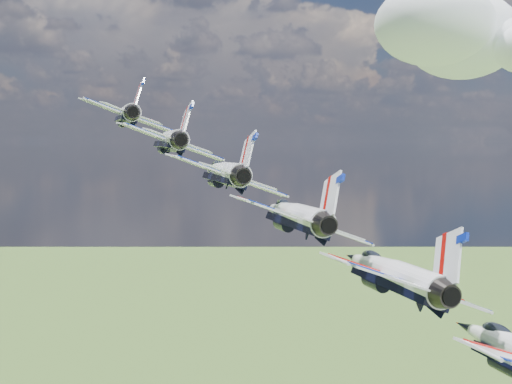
% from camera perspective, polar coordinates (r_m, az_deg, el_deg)
% --- Properties ---
extents(cloud_far, '(58.31, 45.81, 22.91)m').
position_cam_1_polar(cloud_far, '(260.61, 17.12, 11.73)').
color(cloud_far, white).
extents(jet_0, '(18.45, 20.85, 8.84)m').
position_cam_1_polar(jet_0, '(92.89, -10.30, 6.11)').
color(jet_0, silver).
extents(jet_1, '(18.45, 20.85, 8.84)m').
position_cam_1_polar(jet_1, '(82.04, -6.96, 4.15)').
color(jet_1, silver).
extents(jet_2, '(18.45, 20.85, 8.84)m').
position_cam_1_polar(jet_2, '(71.68, -2.64, 1.58)').
color(jet_2, white).
extents(jet_3, '(18.45, 20.85, 8.84)m').
position_cam_1_polar(jet_3, '(62.05, 3.05, -1.83)').
color(jet_3, white).
extents(jet_4, '(18.45, 20.85, 8.84)m').
position_cam_1_polar(jet_4, '(53.54, 10.74, -6.36)').
color(jet_4, white).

